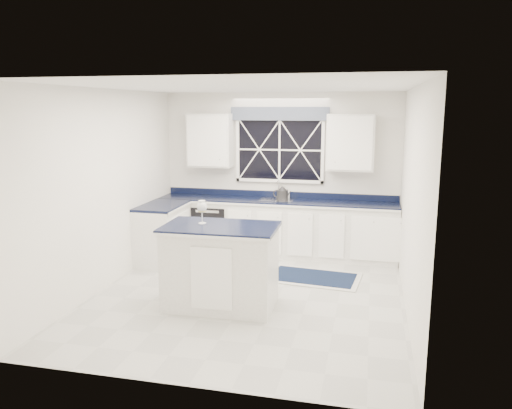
% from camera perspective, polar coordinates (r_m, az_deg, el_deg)
% --- Properties ---
extents(ground, '(4.50, 4.50, 0.00)m').
position_cam_1_polar(ground, '(6.71, -0.88, -10.38)').
color(ground, '#A6A6A1').
rests_on(ground, ground).
extents(back_wall, '(4.00, 0.10, 2.70)m').
position_cam_1_polar(back_wall, '(8.52, 2.74, 3.60)').
color(back_wall, white).
rests_on(back_wall, ground).
extents(base_cabinets, '(3.99, 1.60, 0.90)m').
position_cam_1_polar(base_cabinets, '(8.30, -0.15, -2.91)').
color(base_cabinets, white).
rests_on(base_cabinets, ground).
extents(countertop, '(3.98, 0.64, 0.04)m').
position_cam_1_polar(countertop, '(8.30, 2.34, 0.39)').
color(countertop, black).
rests_on(countertop, base_cabinets).
extents(dishwasher, '(0.60, 0.58, 0.82)m').
position_cam_1_polar(dishwasher, '(8.67, -4.86, -2.62)').
color(dishwasher, black).
rests_on(dishwasher, ground).
extents(window, '(1.65, 0.09, 1.26)m').
position_cam_1_polar(window, '(8.42, 2.71, 6.80)').
color(window, black).
rests_on(window, ground).
extents(upper_cabinets, '(3.10, 0.34, 0.90)m').
position_cam_1_polar(upper_cabinets, '(8.30, 2.56, 7.22)').
color(upper_cabinets, white).
rests_on(upper_cabinets, ground).
extents(faucet, '(0.05, 0.20, 0.30)m').
position_cam_1_polar(faucet, '(8.45, 2.59, 1.82)').
color(faucet, '#BDBDBF').
rests_on(faucet, countertop).
extents(island, '(1.40, 0.86, 1.04)m').
position_cam_1_polar(island, '(6.23, -4.05, -7.04)').
color(island, white).
rests_on(island, ground).
extents(rug, '(1.42, 0.95, 0.02)m').
position_cam_1_polar(rug, '(7.41, 6.52, -8.26)').
color(rug, beige).
rests_on(rug, ground).
extents(kettle, '(0.31, 0.22, 0.22)m').
position_cam_1_polar(kettle, '(8.33, 3.01, 1.29)').
color(kettle, '#2C2C2E').
rests_on(kettle, countertop).
extents(wine_glass, '(0.12, 0.12, 0.29)m').
position_cam_1_polar(wine_glass, '(6.17, -6.19, -0.37)').
color(wine_glass, silver).
rests_on(wine_glass, island).
extents(soap_bottle, '(0.08, 0.08, 0.16)m').
position_cam_1_polar(soap_bottle, '(8.46, 3.62, 1.29)').
color(soap_bottle, silver).
rests_on(soap_bottle, countertop).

